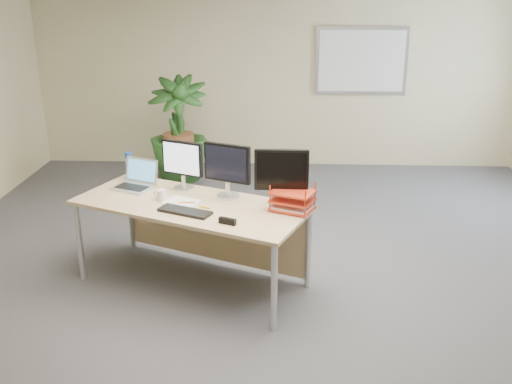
{
  "coord_description": "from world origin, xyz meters",
  "views": [
    {
      "loc": [
        0.08,
        -4.32,
        2.6
      ],
      "look_at": [
        -0.13,
        0.35,
        0.88
      ],
      "focal_mm": 40.0,
      "sensor_mm": 36.0,
      "label": 1
    }
  ],
  "objects_px": {
    "desk": "(198,216)",
    "monitor_left": "(182,162)",
    "monitor_right": "(227,167)",
    "laptop": "(136,181)",
    "floor_plant": "(178,135)"
  },
  "relations": [
    {
      "from": "desk",
      "to": "laptop",
      "type": "relative_size",
      "value": 4.96
    },
    {
      "from": "laptop",
      "to": "floor_plant",
      "type": "bearing_deg",
      "value": 89.16
    },
    {
      "from": "desk",
      "to": "floor_plant",
      "type": "relative_size",
      "value": 1.48
    },
    {
      "from": "desk",
      "to": "monitor_left",
      "type": "relative_size",
      "value": 4.84
    },
    {
      "from": "monitor_left",
      "to": "monitor_right",
      "type": "relative_size",
      "value": 0.93
    },
    {
      "from": "floor_plant",
      "to": "monitor_right",
      "type": "bearing_deg",
      "value": -69.79
    },
    {
      "from": "floor_plant",
      "to": "laptop",
      "type": "height_order",
      "value": "floor_plant"
    },
    {
      "from": "monitor_right",
      "to": "floor_plant",
      "type": "bearing_deg",
      "value": 110.21
    },
    {
      "from": "floor_plant",
      "to": "monitor_left",
      "type": "distance_m",
      "value": 2.19
    },
    {
      "from": "floor_plant",
      "to": "monitor_right",
      "type": "distance_m",
      "value": 2.5
    },
    {
      "from": "monitor_left",
      "to": "desk",
      "type": "bearing_deg",
      "value": -57.34
    },
    {
      "from": "monitor_left",
      "to": "monitor_right",
      "type": "distance_m",
      "value": 0.48
    },
    {
      "from": "monitor_right",
      "to": "desk",
      "type": "bearing_deg",
      "value": -167.29
    },
    {
      "from": "monitor_right",
      "to": "laptop",
      "type": "bearing_deg",
      "value": 165.11
    },
    {
      "from": "desk",
      "to": "floor_plant",
      "type": "bearing_deg",
      "value": 103.86
    }
  ]
}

